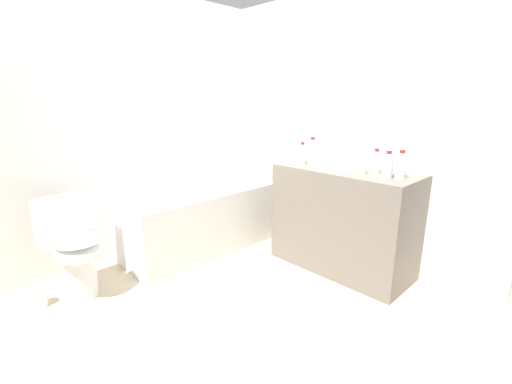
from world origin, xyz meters
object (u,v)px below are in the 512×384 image
toilet (74,246)px  toilet_paper_roll (38,298)px  drinking_glass_0 (387,169)px  water_bottle_2 (302,154)px  water_bottle_4 (388,166)px  sink_faucet (350,161)px  water_bottle_3 (376,162)px  water_bottle_0 (312,152)px  drinking_glass_1 (362,167)px  bathtub (203,216)px  sink_basin (336,165)px  water_bottle_1 (401,165)px

toilet → toilet_paper_roll: 0.42m
drinking_glass_0 → toilet_paper_roll: (-2.05, 1.50, -0.85)m
water_bottle_2 → toilet: bearing=156.5°
water_bottle_4 → toilet_paper_roll: size_ratio=1.44×
sink_faucet → water_bottle_3: size_ratio=0.79×
water_bottle_0 → drinking_glass_1: water_bottle_0 is taller
bathtub → sink_basin: 1.37m
sink_basin → toilet_paper_roll: size_ratio=2.59×
toilet → toilet_paper_roll: toilet is taller
water_bottle_0 → water_bottle_1: water_bottle_0 is taller
sink_basin → sink_faucet: (0.21, 0.00, 0.00)m
water_bottle_1 → water_bottle_2: water_bottle_1 is taller
sink_faucet → toilet_paper_roll: bearing=154.2°
bathtub → drinking_glass_0: bearing=-69.1°
water_bottle_4 → drinking_glass_1: 0.22m
toilet → water_bottle_4: size_ratio=3.77×
water_bottle_1 → toilet_paper_roll: bearing=141.5°
sink_faucet → water_bottle_1: water_bottle_1 is taller
toilet → drinking_glass_1: size_ratio=7.95×
sink_basin → bathtub: bearing=116.4°
bathtub → sink_faucet: bearing=-55.7°
water_bottle_2 → drinking_glass_0: 0.74m
sink_faucet → drinking_glass_0: bearing=-112.7°
sink_basin → water_bottle_3: 0.33m
water_bottle_2 → drinking_glass_1: bearing=-88.3°
sink_faucet → drinking_glass_0: drinking_glass_0 is taller
water_bottle_0 → drinking_glass_1: 0.50m
drinking_glass_1 → water_bottle_3: bearing=-51.5°
toilet_paper_roll → toilet: bearing=-4.5°
sink_basin → drinking_glass_1: size_ratio=3.80×
bathtub → drinking_glass_1: 1.58m
water_bottle_2 → toilet_paper_roll: size_ratio=1.39×
drinking_glass_0 → drinking_glass_1: drinking_glass_0 is taller
water_bottle_1 → water_bottle_2: 0.85m
toilet → drinking_glass_0: bearing=50.3°
water_bottle_0 → drinking_glass_1: bearing=-94.6°
sink_faucet → toilet_paper_roll: (-2.23, 1.08, -0.83)m
sink_faucet → toilet_paper_roll: size_ratio=1.11×
toilet → water_bottle_1: bearing=47.8°
water_bottle_2 → water_bottle_4: bearing=-89.9°
sink_faucet → drinking_glass_0: 0.46m
water_bottle_2 → toilet_paper_roll: 2.30m
water_bottle_0 → water_bottle_3: (0.02, -0.58, -0.02)m
water_bottle_1 → toilet: bearing=137.8°
water_bottle_4 → drinking_glass_0: size_ratio=1.99×
bathtub → toilet_paper_roll: bathtub is taller
water_bottle_3 → drinking_glass_0: 0.10m
sink_basin → water_bottle_4: (-0.05, -0.46, 0.06)m
drinking_glass_1 → toilet_paper_roll: bearing=146.4°
drinking_glass_1 → sink_faucet: bearing=45.7°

